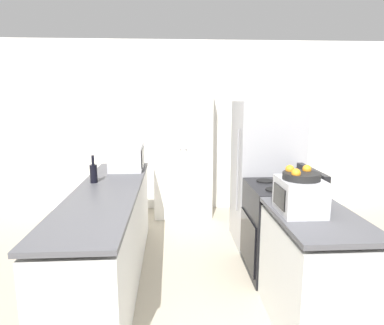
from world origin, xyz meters
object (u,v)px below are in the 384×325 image
object	(u,v)px
wine_bottle	(94,173)
toaster_oven	(300,196)
microwave	(127,157)
pantry_cabinet	(182,146)
fruit_bowl	(301,175)
refrigerator	(265,174)
stove	(280,228)

from	to	relation	value
wine_bottle	toaster_oven	size ratio (longest dim) A/B	0.77
microwave	wine_bottle	distance (m)	0.69
pantry_cabinet	fruit_bowl	size ratio (longest dim) A/B	7.79
pantry_cabinet	fruit_bowl	xyz separation A→B (m)	(0.77, -2.64, 0.15)
microwave	wine_bottle	xyz separation A→B (m)	(-0.26, -0.64, -0.05)
pantry_cabinet	toaster_oven	world-z (taller)	pantry_cabinet
toaster_oven	fruit_bowl	xyz separation A→B (m)	(-0.01, -0.01, 0.16)
wine_bottle	fruit_bowl	distance (m)	2.02
refrigerator	stove	bearing A→B (deg)	-93.01
microwave	fruit_bowl	size ratio (longest dim) A/B	1.96
wine_bottle	fruit_bowl	world-z (taller)	fruit_bowl
pantry_cabinet	stove	world-z (taller)	pantry_cabinet
microwave	wine_bottle	size ratio (longest dim) A/B	1.88
pantry_cabinet	microwave	distance (m)	1.18
pantry_cabinet	refrigerator	size ratio (longest dim) A/B	1.22
pantry_cabinet	microwave	xyz separation A→B (m)	(-0.70, -0.95, 0.01)
refrigerator	microwave	world-z (taller)	refrigerator
toaster_oven	fruit_bowl	distance (m)	0.16
stove	microwave	distance (m)	1.93
pantry_cabinet	wine_bottle	size ratio (longest dim) A/B	7.50
stove	fruit_bowl	xyz separation A→B (m)	(-0.15, -0.82, 0.74)
pantry_cabinet	stove	xyz separation A→B (m)	(0.92, -1.82, -0.59)
pantry_cabinet	stove	size ratio (longest dim) A/B	1.97
stove	refrigerator	xyz separation A→B (m)	(0.04, 0.75, 0.39)
pantry_cabinet	refrigerator	bearing A→B (deg)	-48.11
refrigerator	fruit_bowl	distance (m)	1.62
toaster_oven	pantry_cabinet	bearing A→B (deg)	106.52
microwave	pantry_cabinet	bearing A→B (deg)	53.73
pantry_cabinet	microwave	bearing A→B (deg)	-126.27
pantry_cabinet	fruit_bowl	bearing A→B (deg)	-73.72
refrigerator	fruit_bowl	bearing A→B (deg)	-96.80
stove	refrigerator	distance (m)	0.85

